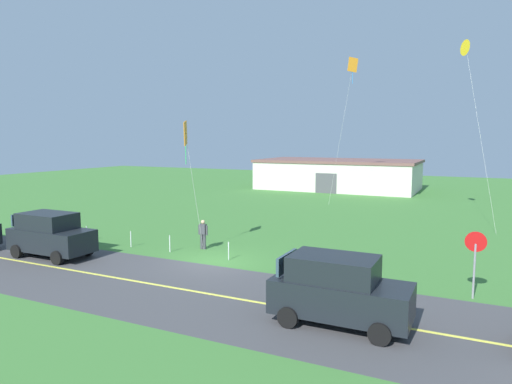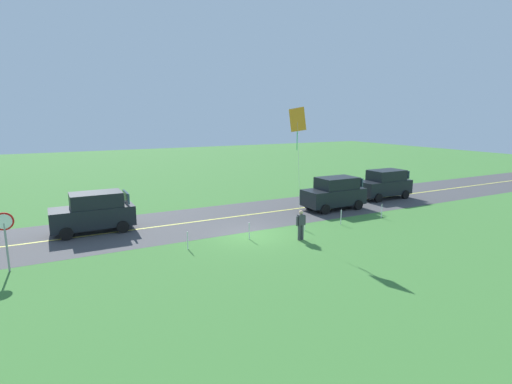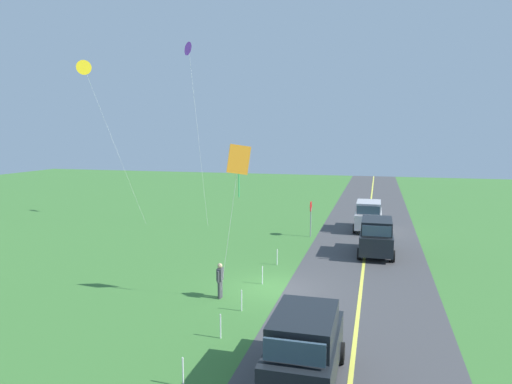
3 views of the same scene
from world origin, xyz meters
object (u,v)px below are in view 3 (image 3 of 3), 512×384
at_px(car_suv_foreground, 376,236).
at_px(car_parked_east_near, 368,215).
at_px(kite_red_low, 239,162).
at_px(person_adult_near, 220,279).
at_px(stop_sign, 311,212).
at_px(kite_yellow_high, 189,50).
at_px(car_parked_west_near, 305,346).
at_px(kite_blue_mid, 84,68).

relative_size(car_suv_foreground, car_parked_east_near, 1.00).
bearing_deg(car_suv_foreground, kite_red_low, 149.60).
bearing_deg(person_adult_near, car_parked_east_near, 4.77).
height_order(stop_sign, kite_yellow_high, kite_yellow_high).
bearing_deg(car_parked_west_near, kite_blue_mid, 47.24).
xyz_separation_m(car_suv_foreground, stop_sign, (3.89, 4.55, 0.65)).
xyz_separation_m(stop_sign, person_adult_near, (-13.30, 2.16, -0.94)).
relative_size(car_suv_foreground, kite_blue_mid, 0.34).
bearing_deg(car_parked_east_near, car_suv_foreground, -175.07).
height_order(stop_sign, kite_blue_mid, kite_blue_mid).
bearing_deg(person_adult_near, kite_blue_mid, 75.85).
distance_m(car_parked_west_near, stop_sign, 19.54).
relative_size(car_suv_foreground, car_parked_west_near, 1.00).
distance_m(car_suv_foreground, kite_red_low, 12.34).
distance_m(stop_sign, kite_yellow_high, 16.40).
bearing_deg(person_adult_near, kite_yellow_high, 51.54).
xyz_separation_m(car_parked_east_near, person_adult_near, (-16.58, 6.09, -0.29)).
bearing_deg(stop_sign, person_adult_near, 170.77).
distance_m(car_suv_foreground, car_parked_east_near, 7.20).
relative_size(car_parked_east_near, kite_yellow_high, 0.30).
bearing_deg(car_parked_west_near, car_suv_foreground, -7.22).
height_order(car_suv_foreground, kite_red_low, kite_red_low).
xyz_separation_m(kite_red_low, kite_blue_mid, (12.42, 15.88, 6.00)).
relative_size(car_parked_east_near, stop_sign, 1.72).
bearing_deg(car_parked_east_near, stop_sign, 129.84).
relative_size(kite_blue_mid, kite_yellow_high, 0.87).
relative_size(person_adult_near, kite_blue_mid, 0.13).
bearing_deg(kite_red_low, car_parked_east_near, -16.76).
bearing_deg(stop_sign, car_parked_west_near, -172.38).
relative_size(stop_sign, kite_blue_mid, 0.20).
xyz_separation_m(car_suv_foreground, car_parked_west_near, (-15.47, 1.96, 0.00)).
bearing_deg(person_adult_near, car_suv_foreground, -10.57).
distance_m(car_parked_east_near, stop_sign, 5.16).
height_order(car_suv_foreground, kite_yellow_high, kite_yellow_high).
height_order(stop_sign, person_adult_near, stop_sign).
height_order(person_adult_near, kite_red_low, kite_red_low).
distance_m(car_parked_west_near, person_adult_near, 7.71).
relative_size(person_adult_near, kite_yellow_high, 0.11).
relative_size(car_parked_west_near, kite_yellow_high, 0.30).
bearing_deg(kite_blue_mid, person_adult_near, -129.09).
height_order(kite_red_low, kite_yellow_high, kite_yellow_high).
bearing_deg(kite_yellow_high, car_parked_east_near, -90.15).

